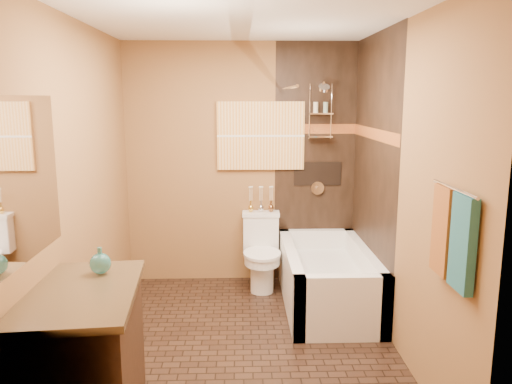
{
  "coord_description": "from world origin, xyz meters",
  "views": [
    {
      "loc": [
        -0.02,
        -3.68,
        1.94
      ],
      "look_at": [
        0.12,
        0.4,
        1.16
      ],
      "focal_mm": 35.0,
      "sensor_mm": 36.0,
      "label": 1
    }
  ],
  "objects_px": {
    "sunset_painting": "(261,136)",
    "vanity": "(84,361)",
    "toilet": "(262,252)",
    "bathtub": "(327,283)"
  },
  "relations": [
    {
      "from": "sunset_painting",
      "to": "vanity",
      "type": "bearing_deg",
      "value": -114.43
    },
    {
      "from": "sunset_painting",
      "to": "bathtub",
      "type": "bearing_deg",
      "value": -50.39
    },
    {
      "from": "toilet",
      "to": "sunset_painting",
      "type": "bearing_deg",
      "value": 91.52
    },
    {
      "from": "sunset_painting",
      "to": "toilet",
      "type": "distance_m",
      "value": 1.19
    },
    {
      "from": "sunset_painting",
      "to": "bathtub",
      "type": "xyz_separation_m",
      "value": [
        0.6,
        -0.73,
        -1.33
      ]
    },
    {
      "from": "bathtub",
      "to": "toilet",
      "type": "height_order",
      "value": "toilet"
    },
    {
      "from": "sunset_painting",
      "to": "vanity",
      "type": "height_order",
      "value": "sunset_painting"
    },
    {
      "from": "bathtub",
      "to": "vanity",
      "type": "height_order",
      "value": "vanity"
    },
    {
      "from": "bathtub",
      "to": "sunset_painting",
      "type": "bearing_deg",
      "value": 129.61
    },
    {
      "from": "sunset_painting",
      "to": "toilet",
      "type": "height_order",
      "value": "sunset_painting"
    }
  ]
}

